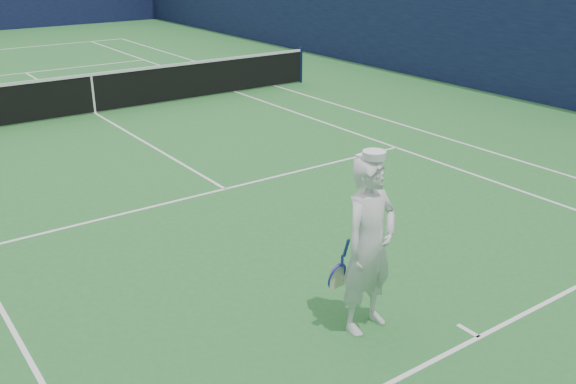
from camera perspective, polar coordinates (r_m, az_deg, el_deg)
name	(u,v)px	position (r m, az deg, el deg)	size (l,w,h in m)	color
ground	(95,113)	(16.82, -16.76, 6.70)	(80.00, 80.00, 0.00)	#2A6E30
court_markings	(95,113)	(16.82, -16.76, 6.71)	(11.03, 23.83, 0.01)	white
windscreen_fence	(86,32)	(16.45, -17.52, 13.43)	(20.12, 36.12, 4.00)	#0F1337
tennis_net	(93,92)	(16.69, -16.96, 8.54)	(12.88, 0.09, 1.07)	#141E4C
tennis_player	(369,245)	(6.92, 7.25, -4.71)	(0.85, 0.57, 2.06)	white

